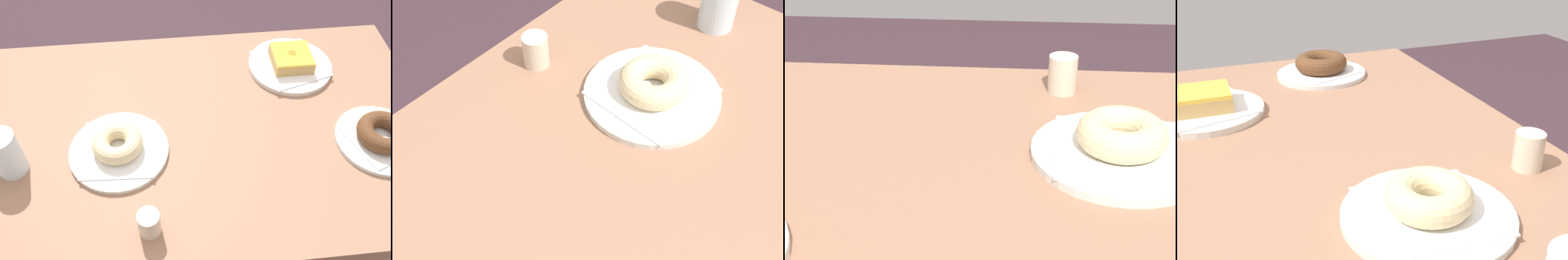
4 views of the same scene
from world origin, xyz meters
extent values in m
cube|color=#9B6E54|center=(0.00, 0.00, 0.72)|extent=(1.11, 0.70, 0.04)
cylinder|color=silver|center=(0.21, 0.06, 0.75)|extent=(0.23, 0.23, 0.01)
cube|color=white|center=(0.21, 0.06, 0.76)|extent=(0.17, 0.17, 0.00)
torus|color=beige|center=(0.21, 0.06, 0.78)|extent=(0.11, 0.11, 0.04)
cylinder|color=beige|center=(0.14, 0.26, 0.77)|extent=(0.04, 0.04, 0.06)
camera|label=1|loc=(0.09, 0.64, 1.52)|focal=38.48mm
camera|label=2|loc=(-0.31, -0.24, 1.34)|focal=46.40mm
camera|label=3|loc=(0.08, -0.61, 1.13)|focal=54.82mm
camera|label=4|loc=(0.66, -0.20, 1.11)|focal=44.30mm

